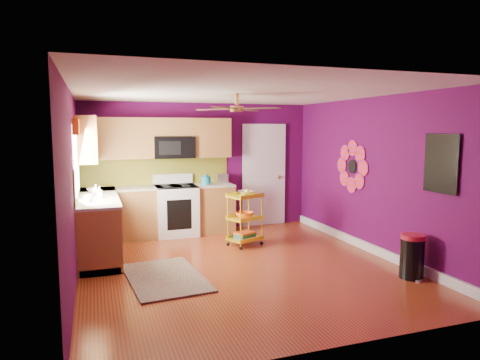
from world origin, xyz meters
name	(u,v)px	position (x,y,z in m)	size (l,w,h in m)	color
ground	(241,266)	(0.00, 0.00, 0.00)	(5.00, 5.00, 0.00)	maroon
room_envelope	(243,154)	(0.03, 0.00, 1.63)	(4.54, 5.04, 2.52)	#4E0945
lower_cabinets	(135,219)	(-1.35, 1.82, 0.43)	(2.81, 2.31, 0.94)	brown
electric_range	(176,210)	(-0.55, 2.17, 0.48)	(0.76, 0.66, 1.13)	white
upper_cabinetry	(136,140)	(-1.24, 2.17, 1.80)	(2.80, 2.30, 1.26)	brown
left_window	(76,146)	(-2.22, 1.05, 1.74)	(0.08, 1.35, 1.08)	white
panel_door	(264,176)	(1.35, 2.47, 1.02)	(0.95, 0.11, 2.15)	white
right_wall_art	(387,165)	(2.23, -0.34, 1.44)	(0.04, 2.74, 1.04)	black
ceiling_fan	(237,108)	(0.00, 0.20, 2.29)	(1.01, 1.01, 0.26)	#BF8C3F
shag_rug	(165,277)	(-1.14, -0.15, 0.01)	(0.94, 1.54, 0.02)	black
rolling_cart	(245,217)	(0.44, 1.05, 0.50)	(0.65, 0.57, 0.98)	yellow
trash_can	(412,256)	(1.99, -1.22, 0.30)	(0.40, 0.40, 0.60)	black
teal_kettle	(206,180)	(0.03, 2.14, 1.02)	(0.18, 0.18, 0.21)	#147899
toaster	(222,178)	(0.40, 2.32, 1.03)	(0.22, 0.15, 0.18)	beige
soap_bottle_a	(99,192)	(-1.92, 1.14, 1.03)	(0.08, 0.08, 0.18)	#EA3F72
soap_bottle_b	(96,189)	(-1.97, 1.54, 1.02)	(0.13, 0.13, 0.16)	white
counter_dish	(93,190)	(-2.01, 1.90, 0.97)	(0.24, 0.24, 0.06)	white
counter_cup	(89,198)	(-2.07, 0.82, 0.99)	(0.13, 0.13, 0.10)	white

